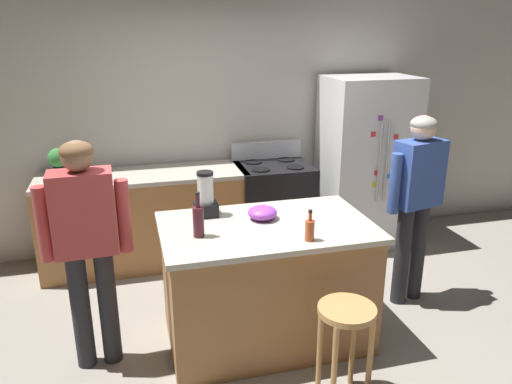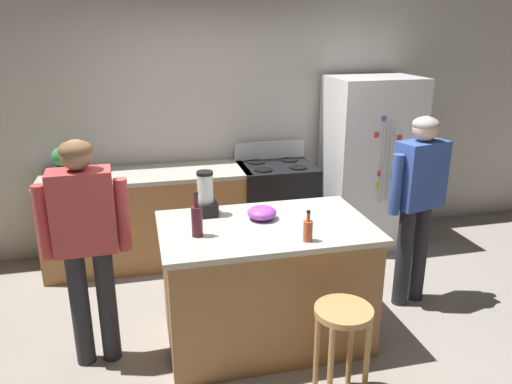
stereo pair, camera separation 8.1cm
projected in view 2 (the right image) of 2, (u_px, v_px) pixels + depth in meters
ground_plane at (265, 336)px, 3.87m from camera, size 14.00×14.00×0.00m
back_wall at (219, 120)px, 5.24m from camera, size 8.00×0.10×2.70m
kitchen_island at (265, 283)px, 3.72m from camera, size 1.52×0.94×0.94m
back_counter_run at (149, 218)px, 4.97m from camera, size 2.00×0.64×0.94m
refrigerator at (369, 163)px, 5.31m from camera, size 0.90×0.73×1.81m
stove_range at (276, 207)px, 5.24m from camera, size 0.76×0.65×1.12m
person_by_island_left at (85, 234)px, 3.30m from camera, size 0.59×0.23×1.63m
person_by_sink_right at (418, 194)px, 4.07m from camera, size 0.59×0.31×1.63m
bar_stool at (343, 330)px, 3.06m from camera, size 0.36×0.36×0.67m
potted_plant at (63, 160)px, 4.60m from camera, size 0.20×0.20×0.30m
blender_appliance at (206, 197)px, 3.72m from camera, size 0.17×0.17×0.34m
bottle_wine at (197, 220)px, 3.35m from camera, size 0.08×0.08×0.32m
bottle_cooking_sauce at (308, 230)px, 3.28m from camera, size 0.06×0.06×0.22m
mixing_bowl at (261, 213)px, 3.66m from camera, size 0.22×0.22×0.10m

